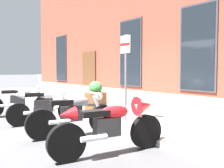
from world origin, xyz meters
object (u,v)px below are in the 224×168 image
motorcycle_grey_naked (74,115)px  motorcycle_red_sport (114,123)px  motorcycle_silver_touring (15,99)px  barrel_planter (96,100)px  parking_sign (126,65)px  motorcycle_white_sport (47,103)px

motorcycle_grey_naked → motorcycle_red_sport: bearing=-1.7°
motorcycle_silver_touring → barrel_planter: motorcycle_silver_touring is taller
barrel_planter → parking_sign: bearing=1.4°
parking_sign → barrel_planter: parking_sign is taller
motorcycle_silver_touring → motorcycle_white_sport: bearing=12.3°
motorcycle_grey_naked → motorcycle_red_sport: motorcycle_red_sport is taller
barrel_planter → motorcycle_white_sport: bearing=-96.0°
motorcycle_red_sport → parking_sign: bearing=134.6°
motorcycle_red_sport → barrel_planter: 3.34m
motorcycle_white_sport → motorcycle_grey_naked: (1.62, -0.07, -0.09)m
motorcycle_silver_touring → motorcycle_red_sport: motorcycle_silver_touring is taller
motorcycle_red_sport → barrel_planter: (-2.94, 1.58, -0.00)m
motorcycle_silver_touring → motorcycle_white_sport: 1.69m
motorcycle_silver_touring → motorcycle_red_sport: (4.75, 0.25, -0.01)m
motorcycle_silver_touring → motorcycle_red_sport: bearing=3.0°
motorcycle_silver_touring → motorcycle_red_sport: 4.76m
motorcycle_white_sport → parking_sign: parking_sign is taller
motorcycle_silver_touring → parking_sign: size_ratio=0.97×
barrel_planter → motorcycle_red_sport: bearing=-28.2°
parking_sign → barrel_planter: (-1.35, -0.03, -1.05)m
motorcycle_white_sport → barrel_planter: size_ratio=2.00×
motorcycle_grey_naked → motorcycle_red_sport: size_ratio=0.95×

